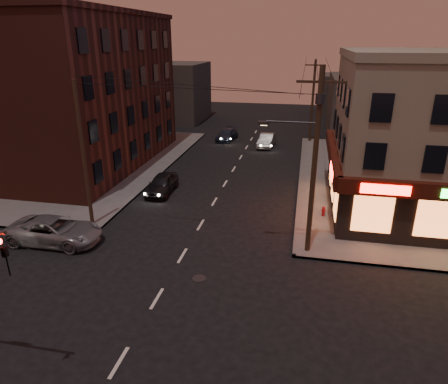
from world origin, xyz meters
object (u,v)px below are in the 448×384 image
(sedan_mid, at_px, (267,140))
(sedan_far, at_px, (227,135))
(suv_cross, at_px, (55,231))
(sedan_near, at_px, (162,184))
(fire_hydrant, at_px, (323,211))

(sedan_mid, distance_m, sedan_far, 5.33)
(suv_cross, bearing_deg, sedan_far, -11.32)
(sedan_near, relative_size, fire_hydrant, 6.30)
(sedan_far, height_order, fire_hydrant, sedan_far)
(suv_cross, bearing_deg, sedan_near, -21.42)
(sedan_mid, distance_m, fire_hydrant, 18.98)
(sedan_near, height_order, fire_hydrant, sedan_near)
(sedan_far, bearing_deg, fire_hydrant, -54.36)
(sedan_near, bearing_deg, sedan_mid, 66.02)
(sedan_near, bearing_deg, sedan_far, 83.28)
(suv_cross, xyz_separation_m, sedan_mid, (9.89, 24.82, -0.05))
(suv_cross, distance_m, sedan_mid, 26.72)
(suv_cross, xyz_separation_m, sedan_near, (3.38, 9.00, -0.03))
(suv_cross, relative_size, sedan_far, 1.28)
(suv_cross, xyz_separation_m, fire_hydrant, (15.58, 6.71, -0.24))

